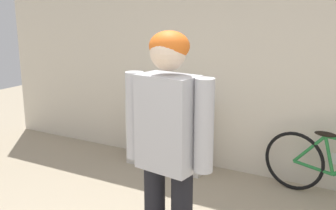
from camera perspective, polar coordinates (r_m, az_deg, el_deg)
The scene contains 4 objects.
wall_back at distance 4.32m, azimuth 17.06°, elevation 5.79°, with size 8.00×0.07×2.60m.
side_shelf at distance 4.72m, azimuth 0.07°, elevation -4.14°, with size 0.97×0.40×0.80m.
person at distance 2.56m, azimuth 0.02°, elevation -4.91°, with size 0.62×0.28×1.73m.
banana at distance 4.56m, azimuth 2.16°, elevation 0.70°, with size 0.28×0.08×0.04m.
Camera 1 is at (0.85, -1.22, 1.85)m, focal length 42.00 mm.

